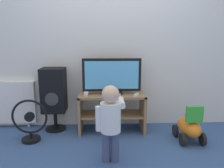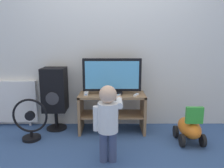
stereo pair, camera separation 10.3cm
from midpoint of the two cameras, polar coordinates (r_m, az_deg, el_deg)
The scene contains 12 objects.
ground_plane at distance 3.02m, azimuth -0.91°, elevation -13.59°, with size 16.00×16.00×0.00m, color #38568C.
wall_back at distance 3.22m, azimuth -1.22°, elevation 11.83°, with size 10.00×0.06×2.60m.
tv_stand at distance 3.09m, azimuth -1.03°, elevation -6.09°, with size 0.92×0.41×0.54m.
television at distance 3.00m, azimuth -1.07°, elevation 1.93°, with size 0.80×0.20×0.49m.
game_console at distance 3.01m, azimuth -7.71°, elevation -2.43°, with size 0.05×0.18×0.04m.
remote_primary at distance 2.97m, azimuth 5.34°, elevation -2.76°, with size 0.09×0.13×0.03m.
remote_secondary at distance 2.92m, azimuth 0.72°, elevation -2.94°, with size 0.08×0.13×0.03m.
child at distance 2.29m, azimuth -1.64°, elevation -8.77°, with size 0.32×0.47×0.83m.
speaker_tower at distance 3.19m, azimuth -15.83°, elevation -1.86°, with size 0.32×0.31×0.90m.
floor_fan at distance 3.02m, azimuth -21.58°, elevation -9.39°, with size 0.45×0.23×0.55m.
ride_on_toy at distance 2.99m, azimuth 18.56°, elevation -10.54°, with size 0.29×0.49×0.50m.
radiator at distance 3.59m, azimuth -26.28°, elevation -4.39°, with size 0.80×0.08×0.69m.
Camera 1 is at (-0.12, -2.73, 1.29)m, focal length 35.00 mm.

